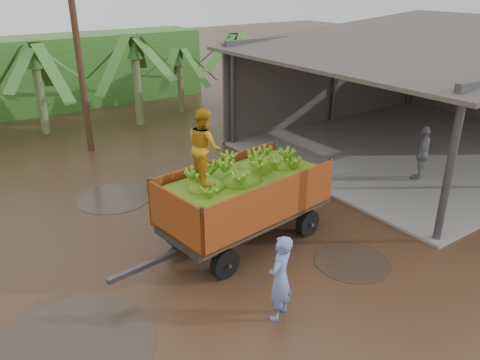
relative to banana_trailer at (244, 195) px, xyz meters
name	(u,v)px	position (x,y,z in m)	size (l,w,h in m)	color
ground	(187,241)	(-1.20, 0.83, -1.32)	(100.00, 100.00, 0.00)	black
packing_shed	(422,81)	(10.57, 2.60, 1.18)	(12.78, 10.80, 4.76)	gray
banana_trailer	(244,195)	(0.00, 0.00, 0.00)	(6.04, 2.57, 3.69)	#C4521C
man_blue	(280,278)	(-1.12, -2.81, -0.41)	(0.67, 0.44, 1.82)	#687BBE
man_grey	(422,153)	(7.14, -0.14, -0.37)	(1.12, 0.46, 1.90)	gray
utility_pole	(76,37)	(-0.92, 9.10, 3.00)	(1.20, 0.24, 8.53)	#47301E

